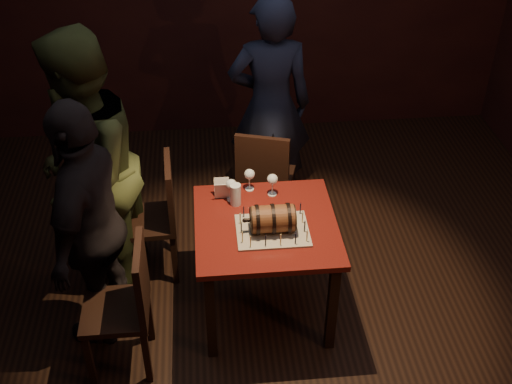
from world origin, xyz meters
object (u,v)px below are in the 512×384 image
(pub_table, at_px, (266,237))
(wine_glass_mid, at_px, (249,175))
(wine_glass_left, at_px, (231,185))
(pint_of_ale, at_px, (236,195))
(chair_left_rear, at_px, (158,212))
(person_left_rear, at_px, (86,172))
(person_left_front, at_px, (92,225))
(wine_glass_right, at_px, (272,180))
(chair_back, at_px, (264,177))
(barrel_cake, at_px, (273,219))
(chair_left_front, at_px, (128,301))
(person_back, at_px, (270,106))

(pub_table, relative_size, wine_glass_mid, 5.59)
(wine_glass_mid, bearing_deg, wine_glass_left, -140.50)
(pint_of_ale, height_order, chair_left_rear, chair_left_rear)
(pub_table, xyz_separation_m, pint_of_ale, (-0.18, 0.22, 0.18))
(pub_table, height_order, chair_left_rear, chair_left_rear)
(wine_glass_mid, relative_size, person_left_rear, 0.08)
(wine_glass_left, relative_size, chair_left_rear, 0.17)
(chair_left_rear, height_order, person_left_rear, person_left_rear)
(wine_glass_mid, distance_m, pint_of_ale, 0.19)
(person_left_rear, xyz_separation_m, person_left_front, (0.07, -0.43, -0.10))
(wine_glass_left, bearing_deg, person_left_front, -159.79)
(wine_glass_right, relative_size, chair_back, 0.17)
(barrel_cake, bearing_deg, pint_of_ale, 124.31)
(chair_back, xyz_separation_m, chair_left_front, (-0.95, -1.23, 0.00))
(person_back, bearing_deg, pub_table, 82.79)
(wine_glass_right, bearing_deg, chair_back, 89.32)
(person_left_front, bearing_deg, wine_glass_mid, 128.55)
(wine_glass_right, bearing_deg, barrel_cake, -96.40)
(wine_glass_right, distance_m, person_left_rear, 1.21)
(wine_glass_mid, height_order, chair_back, chair_back)
(wine_glass_right, distance_m, chair_back, 0.64)
(wine_glass_left, bearing_deg, chair_left_front, -135.79)
(wine_glass_right, xyz_separation_m, chair_left_front, (-0.94, -0.68, -0.35))
(wine_glass_mid, xyz_separation_m, chair_left_front, (-0.80, -0.75, -0.34))
(pint_of_ale, height_order, person_left_rear, person_left_rear)
(chair_left_front, bearing_deg, person_left_rear, 109.28)
(wine_glass_right, bearing_deg, wine_glass_mid, 153.53)
(wine_glass_mid, bearing_deg, chair_left_rear, 171.05)
(pub_table, bearing_deg, pint_of_ale, 128.37)
(person_back, bearing_deg, chair_left_front, 58.15)
(wine_glass_mid, relative_size, person_back, 0.09)
(chair_left_front, xyz_separation_m, person_left_front, (-0.20, 0.33, 0.33))
(wine_glass_left, relative_size, person_back, 0.09)
(wine_glass_left, bearing_deg, pint_of_ale, -60.95)
(person_left_rear, distance_m, person_left_front, 0.44)
(barrel_cake, distance_m, pint_of_ale, 0.37)
(pub_table, distance_m, wine_glass_left, 0.41)
(barrel_cake, bearing_deg, pub_table, 111.03)
(barrel_cake, distance_m, wine_glass_right, 0.39)
(pint_of_ale, relative_size, chair_left_front, 0.16)
(pint_of_ale, distance_m, person_back, 1.10)
(person_left_front, bearing_deg, chair_left_rear, 161.88)
(chair_back, bearing_deg, wine_glass_left, -116.08)
(chair_left_rear, xyz_separation_m, chair_left_front, (-0.15, -0.86, 0.00))
(person_left_front, bearing_deg, wine_glass_left, 125.59)
(wine_glass_left, distance_m, person_left_rear, 0.94)
(barrel_cake, relative_size, person_back, 0.18)
(pub_table, height_order, wine_glass_left, wine_glass_left)
(chair_left_rear, bearing_deg, wine_glass_left, -22.11)
(wine_glass_left, relative_size, pint_of_ale, 1.07)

